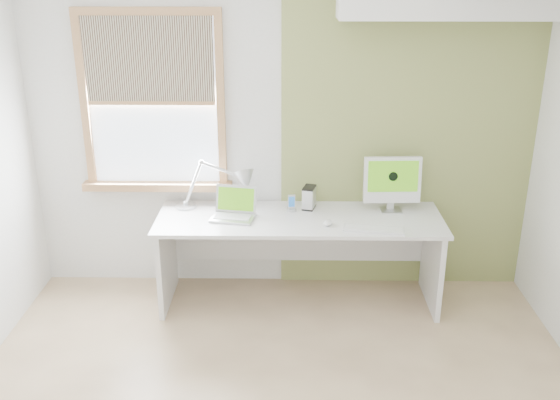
{
  "coord_description": "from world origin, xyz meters",
  "views": [
    {
      "loc": [
        0.06,
        -3.1,
        2.59
      ],
      "look_at": [
        0.0,
        1.05,
        1.0
      ],
      "focal_mm": 40.46,
      "sensor_mm": 36.0,
      "label": 1
    }
  ],
  "objects_px": {
    "desk_lamp": "(234,183)",
    "laptop": "(234,210)",
    "desk": "(299,237)",
    "imac": "(392,181)",
    "external_drive": "(309,198)"
  },
  "relations": [
    {
      "from": "laptop",
      "to": "imac",
      "type": "relative_size",
      "value": 0.81
    },
    {
      "from": "laptop",
      "to": "external_drive",
      "type": "distance_m",
      "value": 0.61
    },
    {
      "from": "desk_lamp",
      "to": "external_drive",
      "type": "relative_size",
      "value": 3.87
    },
    {
      "from": "external_drive",
      "to": "imac",
      "type": "relative_size",
      "value": 0.4
    },
    {
      "from": "desk_lamp",
      "to": "imac",
      "type": "relative_size",
      "value": 1.57
    },
    {
      "from": "desk",
      "to": "desk_lamp",
      "type": "height_order",
      "value": "desk_lamp"
    },
    {
      "from": "desk_lamp",
      "to": "laptop",
      "type": "height_order",
      "value": "desk_lamp"
    },
    {
      "from": "desk",
      "to": "laptop",
      "type": "xyz_separation_m",
      "value": [
        -0.5,
        -0.05,
        0.25
      ]
    },
    {
      "from": "desk",
      "to": "desk_lamp",
      "type": "bearing_deg",
      "value": 165.46
    },
    {
      "from": "laptop",
      "to": "desk",
      "type": "bearing_deg",
      "value": 5.65
    },
    {
      "from": "desk_lamp",
      "to": "imac",
      "type": "bearing_deg",
      "value": -1.57
    },
    {
      "from": "laptop",
      "to": "external_drive",
      "type": "bearing_deg",
      "value": 17.52
    },
    {
      "from": "external_drive",
      "to": "imac",
      "type": "height_order",
      "value": "imac"
    },
    {
      "from": "laptop",
      "to": "imac",
      "type": "bearing_deg",
      "value": 6.99
    },
    {
      "from": "desk",
      "to": "desk_lamp",
      "type": "xyz_separation_m",
      "value": [
        -0.52,
        0.13,
        0.4
      ]
    }
  ]
}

